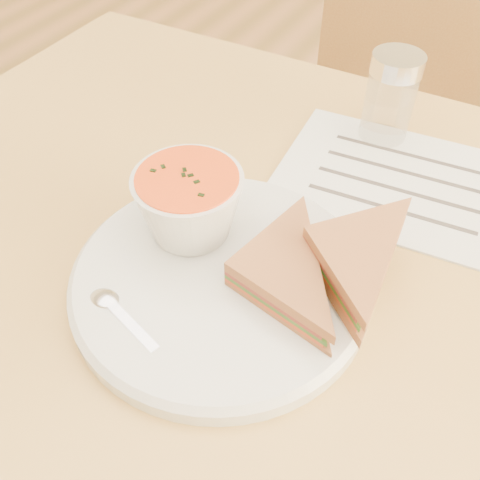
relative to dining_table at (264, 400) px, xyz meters
The scene contains 9 objects.
dining_table is the anchor object (origin of this frame).
chair_far 0.49m from the dining_table, 88.17° to the left, with size 0.41×0.41×0.93m, color brown, non-canonical shape.
plate 0.39m from the dining_table, 98.99° to the right, with size 0.28×0.28×0.02m, color silver, non-canonical shape.
soup_bowl 0.44m from the dining_table, 138.72° to the right, with size 0.11×0.11×0.07m, color silver, non-canonical shape.
sandwich_half_a 0.42m from the dining_table, 91.46° to the right, with size 0.12×0.12×0.04m, color #AC673C, non-canonical shape.
sandwich_half_b 0.43m from the dining_table, 42.85° to the right, with size 0.11×0.11×0.04m, color #AC673C, non-canonical shape.
spoon 0.44m from the dining_table, 104.12° to the right, with size 0.15×0.03×0.01m, color silver, non-canonical shape.
paper_menu 0.41m from the dining_table, 57.15° to the left, with size 0.28×0.20×0.00m, color white, non-canonical shape.
condiment_shaker 0.48m from the dining_table, 79.07° to the left, with size 0.06×0.06×0.11m, color silver, non-canonical shape.
Camera 1 is at (0.16, -0.37, 1.15)m, focal length 40.00 mm.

